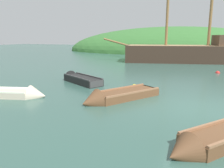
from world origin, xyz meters
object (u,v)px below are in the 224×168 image
at_px(sailing_ship, 189,56).
at_px(rowboat_portside, 214,142).
at_px(rowboat_near_dock, 78,80).
at_px(buoy_red, 218,73).
at_px(rowboat_far, 116,98).
at_px(buoy_yellow, 134,87).
at_px(rowboat_outer_left, 12,95).
at_px(buoy_white, 80,76).

height_order(sailing_ship, rowboat_portside, sailing_ship).
xyz_separation_m(rowboat_near_dock, buoy_red, (8.46, 6.71, -0.14)).
bearing_deg(sailing_ship, rowboat_near_dock, 55.13).
xyz_separation_m(rowboat_far, buoy_yellow, (0.13, 2.87, -0.11)).
xyz_separation_m(rowboat_far, rowboat_near_dock, (-3.49, 3.05, 0.03)).
bearing_deg(rowboat_portside, rowboat_far, -90.21).
xyz_separation_m(rowboat_outer_left, buoy_red, (9.72, 10.88, -0.09)).
bearing_deg(rowboat_outer_left, rowboat_portside, -27.04).
bearing_deg(rowboat_outer_left, buoy_yellow, 25.94).
height_order(rowboat_far, buoy_red, rowboat_far).
height_order(sailing_ship, rowboat_far, sailing_ship).
bearing_deg(rowboat_portside, buoy_yellow, -108.98).
relative_size(rowboat_near_dock, buoy_white, 8.64).
bearing_deg(rowboat_outer_left, rowboat_near_dock, 59.92).
xyz_separation_m(rowboat_far, rowboat_portside, (3.79, -3.20, 0.00)).
distance_m(rowboat_portside, buoy_white, 11.46).
relative_size(sailing_ship, buoy_yellow, 52.12).
xyz_separation_m(rowboat_portside, rowboat_near_dock, (-7.29, 6.25, 0.03)).
bearing_deg(buoy_white, rowboat_near_dock, -65.28).
bearing_deg(rowboat_near_dock, buoy_white, -33.61).
distance_m(rowboat_near_dock, buoy_yellow, 3.63).
relative_size(rowboat_outer_left, rowboat_portside, 1.20).
bearing_deg(rowboat_portside, rowboat_near_dock, -90.69).
bearing_deg(rowboat_near_dock, buoy_yellow, -151.15).
relative_size(rowboat_outer_left, buoy_yellow, 12.40).
xyz_separation_m(rowboat_near_dock, buoy_white, (-0.84, 1.83, -0.14)).
bearing_deg(rowboat_far, buoy_red, -172.71).
height_order(rowboat_far, buoy_yellow, rowboat_far).
distance_m(buoy_yellow, buoy_red, 8.42).
xyz_separation_m(sailing_ship, rowboat_far, (-2.69, -17.18, -0.58)).
bearing_deg(buoy_white, sailing_ship, 60.27).
bearing_deg(buoy_yellow, rowboat_near_dock, 177.18).
bearing_deg(buoy_yellow, rowboat_portside, -58.92).
bearing_deg(rowboat_near_dock, rowboat_far, 170.53).
bearing_deg(rowboat_portside, rowboat_outer_left, -63.79).
relative_size(rowboat_outer_left, buoy_red, 11.18).
xyz_separation_m(sailing_ship, buoy_white, (-7.02, -12.30, -0.69)).
relative_size(sailing_ship, rowboat_near_dock, 4.44).
distance_m(sailing_ship, rowboat_portside, 20.41).
relative_size(rowboat_portside, buoy_white, 7.62).
bearing_deg(buoy_white, buoy_red, 27.70).
bearing_deg(buoy_white, rowboat_outer_left, -93.95).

